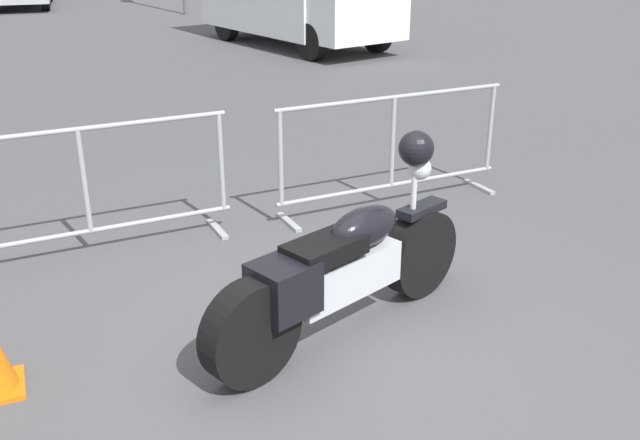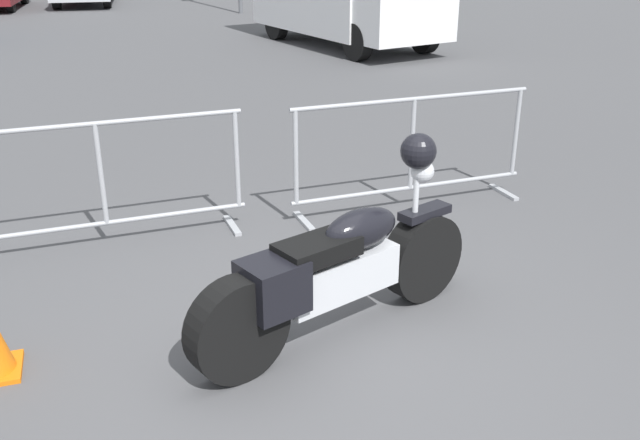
# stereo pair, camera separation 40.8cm
# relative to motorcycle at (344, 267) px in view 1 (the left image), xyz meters

# --- Properties ---
(ground_plane) EXTENTS (120.00, 120.00, 0.00)m
(ground_plane) POSITION_rel_motorcycle_xyz_m (-0.14, -0.29, -0.47)
(ground_plane) COLOR #4C4C4F
(motorcycle) EXTENTS (2.12, 0.96, 1.24)m
(motorcycle) POSITION_rel_motorcycle_xyz_m (0.00, 0.00, 0.00)
(motorcycle) COLOR black
(motorcycle) RESTS_ON ground
(crowd_barrier_near) EXTENTS (2.37, 0.55, 1.07)m
(crowd_barrier_near) POSITION_rel_motorcycle_xyz_m (-1.38, 1.91, 0.08)
(crowd_barrier_near) COLOR #9EA0A5
(crowd_barrier_near) RESTS_ON ground
(crowd_barrier_far) EXTENTS (2.37, 0.55, 1.07)m
(crowd_barrier_far) POSITION_rel_motorcycle_xyz_m (1.38, 1.91, 0.08)
(crowd_barrier_far) COLOR #9EA0A5
(crowd_barrier_far) RESTS_ON ground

